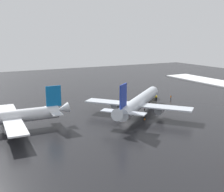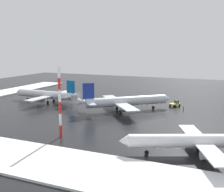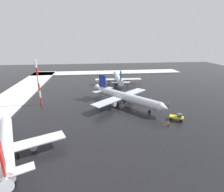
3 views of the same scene
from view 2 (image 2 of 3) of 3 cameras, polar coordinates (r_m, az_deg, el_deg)
ground_plane at (r=105.58m, az=0.11°, el=-2.90°), size 240.00×240.00×0.00m
snow_bank_far at (r=64.60m, az=-18.02°, el=-11.65°), size 152.00×16.00×0.49m
airplane_parked_portside at (r=103.88m, az=2.56°, el=-1.08°), size 30.25×27.91×10.93m
airplane_parked_starboard at (r=64.86m, az=16.13°, el=-8.75°), size 30.21×25.63×9.46m
airplane_far_rear at (r=123.51m, az=-13.12°, el=0.29°), size 33.64×27.86×9.99m
pushback_tug at (r=114.38m, az=12.74°, el=-1.48°), size 4.26×5.08×2.50m
ground_crew_mid_apron at (r=109.08m, az=14.32°, el=-2.27°), size 0.36×0.36×1.71m
ground_crew_by_nose_gear at (r=119.38m, az=7.08°, el=-0.99°), size 0.36×0.36×1.71m
antenna_mast at (r=74.04m, az=-10.56°, el=-1.19°), size 0.70×0.70×18.79m
traffic_cone_near_nose at (r=107.68m, az=8.61°, el=-2.61°), size 0.36×0.36×0.55m
traffic_cone_mid_line at (r=100.31m, az=0.58°, el=-3.42°), size 0.36×0.36×0.55m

